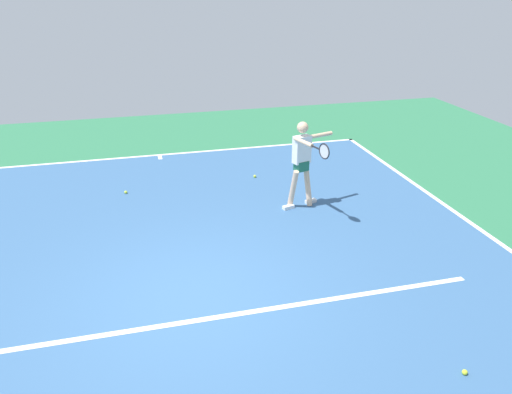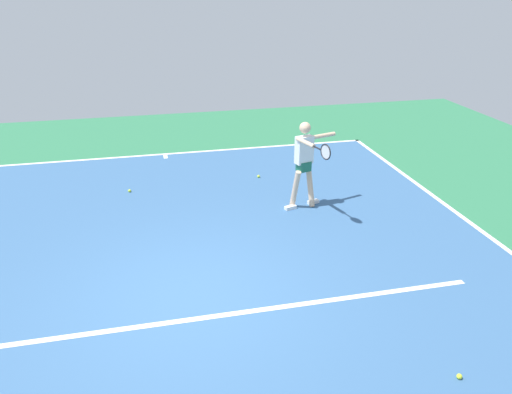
{
  "view_description": "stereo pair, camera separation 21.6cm",
  "coord_description": "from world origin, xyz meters",
  "px_view_note": "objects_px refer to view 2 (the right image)",
  "views": [
    {
      "loc": [
        0.66,
        6.15,
        4.31
      ],
      "look_at": [
        -1.26,
        -1.32,
        0.9
      ],
      "focal_mm": 35.24,
      "sensor_mm": 36.0,
      "label": 1
    },
    {
      "loc": [
        0.45,
        6.2,
        4.31
      ],
      "look_at": [
        -1.26,
        -1.32,
        0.9
      ],
      "focal_mm": 35.24,
      "sensor_mm": 36.0,
      "label": 2
    }
  ],
  "objects_px": {
    "tennis_ball_centre_court": "(259,176)",
    "tennis_player": "(305,159)",
    "tennis_ball_near_player": "(130,191)",
    "tennis_ball_by_baseline": "(459,376)"
  },
  "relations": [
    {
      "from": "tennis_ball_by_baseline",
      "to": "tennis_player",
      "type": "bearing_deg",
      "value": -86.35
    },
    {
      "from": "tennis_ball_near_player",
      "to": "tennis_ball_by_baseline",
      "type": "distance_m",
      "value": 7.52
    },
    {
      "from": "tennis_ball_centre_court",
      "to": "tennis_player",
      "type": "bearing_deg",
      "value": 106.31
    },
    {
      "from": "tennis_ball_near_player",
      "to": "tennis_ball_by_baseline",
      "type": "bearing_deg",
      "value": 120.01
    },
    {
      "from": "tennis_player",
      "to": "tennis_ball_centre_court",
      "type": "distance_m",
      "value": 2.1
    },
    {
      "from": "tennis_ball_near_player",
      "to": "tennis_player",
      "type": "bearing_deg",
      "value": 155.61
    },
    {
      "from": "tennis_ball_near_player",
      "to": "tennis_ball_by_baseline",
      "type": "xyz_separation_m",
      "value": [
        -3.76,
        6.52,
        0.0
      ]
    },
    {
      "from": "tennis_player",
      "to": "tennis_ball_by_baseline",
      "type": "relative_size",
      "value": 26.88
    },
    {
      "from": "tennis_player",
      "to": "tennis_ball_near_player",
      "type": "relative_size",
      "value": 26.88
    },
    {
      "from": "tennis_ball_centre_court",
      "to": "tennis_ball_by_baseline",
      "type": "distance_m",
      "value": 6.78
    }
  ]
}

